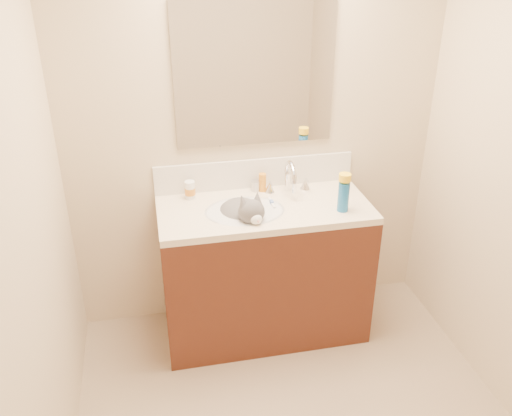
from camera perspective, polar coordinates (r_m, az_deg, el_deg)
name	(u,v)px	position (r m, az deg, el deg)	size (l,w,h in m)	color
room_shell	(326,170)	(1.94, 7.41, 3.97)	(2.24, 2.54, 2.52)	beige
vanity_cabinet	(264,273)	(3.28, 0.85, -6.84)	(1.20, 0.55, 0.82)	#471F13
counter_slab	(265,209)	(3.06, 0.91, -0.14)	(1.20, 0.55, 0.04)	beige
basin	(245,222)	(3.04, -1.19, -1.45)	(0.45, 0.36, 0.14)	silver
faucet	(290,180)	(3.17, 3.55, 2.97)	(0.28, 0.20, 0.21)	silver
cat	(243,216)	(3.01, -1.35, -0.90)	(0.36, 0.41, 0.31)	#514F51
backsplash	(255,173)	(3.24, -0.10, 3.67)	(1.20, 0.02, 0.18)	silver
mirror	(255,75)	(3.06, -0.11, 13.86)	(0.90, 0.02, 0.80)	white
pill_bottle	(190,190)	(3.14, -6.96, 1.90)	(0.06, 0.06, 0.11)	white
pill_label	(190,191)	(3.15, -6.95, 1.77)	(0.06, 0.06, 0.04)	orange
silver_jar	(256,186)	(3.22, -0.02, 2.35)	(0.05, 0.05, 0.06)	#B7B7BC
amber_bottle	(262,182)	(3.21, 0.68, 2.71)	(0.04, 0.04, 0.11)	orange
toothbrush	(272,203)	(3.08, 1.66, 0.57)	(0.01, 0.13, 0.01)	white
toothbrush_head	(272,202)	(3.08, 1.66, 0.64)	(0.02, 0.03, 0.02)	#5975BE
spray_can	(343,197)	(3.00, 9.19, 1.18)	(0.06, 0.06, 0.17)	#1860AA
spray_cap	(345,177)	(2.96, 9.35, 3.20)	(0.07, 0.07, 0.04)	yellow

